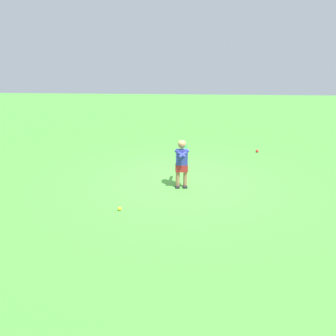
# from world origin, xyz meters

# --- Properties ---
(ground_plane) EXTENTS (40.00, 40.00, 0.00)m
(ground_plane) POSITION_xyz_m (0.00, 0.00, 0.00)
(ground_plane) COLOR #479338
(child_batter) EXTENTS (0.63, 0.33, 1.08)m
(child_batter) POSITION_xyz_m (-0.40, 0.03, 0.65)
(child_batter) COLOR #232328
(child_batter) RESTS_ON ground
(play_ball_far_left) EXTENTS (0.09, 0.09, 0.09)m
(play_ball_far_left) POSITION_xyz_m (2.57, -2.22, 0.04)
(play_ball_far_left) COLOR red
(play_ball_far_left) RESTS_ON ground
(play_ball_center_lawn) EXTENTS (0.07, 0.07, 0.07)m
(play_ball_center_lawn) POSITION_xyz_m (-1.63, 1.16, 0.04)
(play_ball_center_lawn) COLOR yellow
(play_ball_center_lawn) RESTS_ON ground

